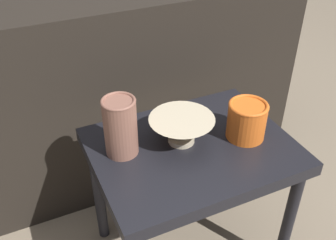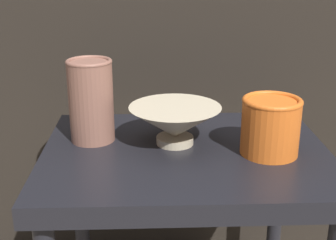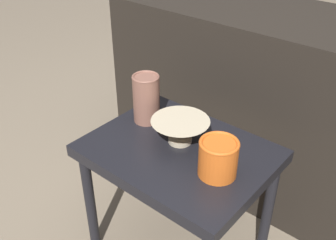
# 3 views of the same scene
# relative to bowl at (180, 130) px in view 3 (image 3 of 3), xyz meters

# --- Properties ---
(table) EXTENTS (0.57, 0.44, 0.47)m
(table) POSITION_rel_bowl_xyz_m (0.02, -0.03, -0.11)
(table) COLOR black
(table) RESTS_ON ground_plane
(couch_backdrop) EXTENTS (1.29, 0.50, 0.76)m
(couch_backdrop) POSITION_rel_bowl_xyz_m (0.02, 0.55, -0.13)
(couch_backdrop) COLOR black
(couch_backdrop) RESTS_ON ground_plane
(bowl) EXTENTS (0.19, 0.19, 0.08)m
(bowl) POSITION_rel_bowl_xyz_m (0.00, 0.00, 0.00)
(bowl) COLOR #C1B293
(bowl) RESTS_ON table
(vase_textured_left) EXTENTS (0.09, 0.09, 0.17)m
(vase_textured_left) POSITION_rel_bowl_xyz_m (-0.17, 0.03, 0.04)
(vase_textured_left) COLOR brown
(vase_textured_left) RESTS_ON table
(vase_colorful_right) EXTENTS (0.11, 0.11, 0.11)m
(vase_colorful_right) POSITION_rel_bowl_xyz_m (0.18, -0.06, 0.01)
(vase_colorful_right) COLOR orange
(vase_colorful_right) RESTS_ON table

